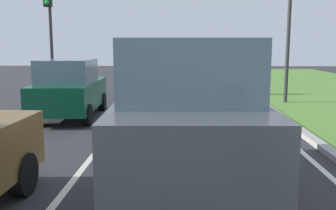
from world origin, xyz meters
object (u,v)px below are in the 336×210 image
object	(u,v)px
traffic_light_overhead_left	(49,18)
car_hatchback_far	(69,89)
car_suv_ahead	(186,115)
traffic_light_near_right	(290,10)

from	to	relation	value
traffic_light_overhead_left	car_hatchback_far	bearing A→B (deg)	-66.22
car_suv_ahead	car_hatchback_far	bearing A→B (deg)	118.97
car_suv_ahead	traffic_light_overhead_left	size ratio (longest dim) A/B	0.91
car_suv_ahead	traffic_light_near_right	bearing A→B (deg)	64.41
car_suv_ahead	traffic_light_overhead_left	world-z (taller)	traffic_light_overhead_left
car_hatchback_far	car_suv_ahead	bearing A→B (deg)	-61.65
traffic_light_near_right	traffic_light_overhead_left	bearing A→B (deg)	167.44
traffic_light_overhead_left	traffic_light_near_right	bearing A→B (deg)	-12.56
car_hatchback_far	traffic_light_near_right	distance (m)	8.34
car_hatchback_far	traffic_light_overhead_left	size ratio (longest dim) A/B	0.75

